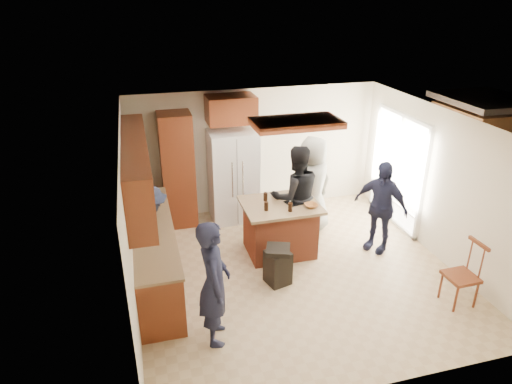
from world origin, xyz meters
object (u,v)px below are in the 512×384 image
object	(u,v)px
person_behind_right	(312,185)
trash_bin	(278,265)
person_counter	(152,230)
refrigerator	(233,176)
kitchen_island	(280,228)
person_side_right	(380,207)
spindle_chair	(462,276)
person_behind_left	(296,196)
person_front_left	(214,283)

from	to	relation	value
person_behind_right	trash_bin	distance (m)	1.95
person_counter	trash_bin	xyz separation A→B (m)	(1.82, -0.85, -0.42)
person_behind_right	refrigerator	size ratio (longest dim) A/B	1.03
refrigerator	kitchen_island	bearing A→B (deg)	-71.81
kitchen_island	person_side_right	bearing A→B (deg)	-11.42
spindle_chair	kitchen_island	bearing A→B (deg)	135.85
person_behind_left	trash_bin	world-z (taller)	person_behind_left
person_front_left	trash_bin	bearing A→B (deg)	-42.37
refrigerator	person_behind_right	bearing A→B (deg)	-33.84
person_side_right	person_counter	world-z (taller)	person_side_right
spindle_chair	refrigerator	bearing A→B (deg)	126.31
person_behind_left	person_side_right	size ratio (longest dim) A/B	1.12
person_behind_left	kitchen_island	world-z (taller)	person_behind_left
person_behind_right	spindle_chair	xyz separation A→B (m)	(1.29, -2.65, -0.47)
person_behind_left	person_side_right	bearing A→B (deg)	158.75
person_front_left	person_counter	xyz separation A→B (m)	(-0.67, 1.81, -0.12)
kitchen_island	refrigerator	bearing A→B (deg)	108.19
trash_bin	person_behind_right	bearing A→B (deg)	52.84
person_behind_left	person_behind_right	world-z (taller)	person_behind_left
kitchen_island	trash_bin	xyz separation A→B (m)	(-0.31, -0.87, -0.16)
person_front_left	person_behind_right	world-z (taller)	person_behind_right
person_front_left	refrigerator	bearing A→B (deg)	-8.70
person_front_left	person_behind_left	world-z (taller)	person_behind_left
refrigerator	trash_bin	distance (m)	2.43
person_side_right	spindle_chair	distance (m)	1.78
trash_bin	spindle_chair	distance (m)	2.68
kitchen_island	person_behind_left	bearing A→B (deg)	32.37
person_behind_left	kitchen_island	xyz separation A→B (m)	(-0.35, -0.22, -0.45)
spindle_chair	person_behind_right	bearing A→B (deg)	115.95
kitchen_island	trash_bin	distance (m)	0.94
person_side_right	kitchen_island	world-z (taller)	person_side_right
person_front_left	trash_bin	distance (m)	1.60
trash_bin	spindle_chair	size ratio (longest dim) A/B	0.63
person_counter	person_behind_right	bearing A→B (deg)	-83.76
person_side_right	kitchen_island	size ratio (longest dim) A/B	1.29
person_side_right	refrigerator	distance (m)	2.83
person_behind_right	trash_bin	world-z (taller)	person_behind_right
person_side_right	refrigerator	bearing A→B (deg)	-164.94
person_counter	kitchen_island	distance (m)	2.15
person_behind_left	person_counter	world-z (taller)	person_behind_left
person_behind_right	person_counter	distance (m)	3.02
refrigerator	person_front_left	bearing A→B (deg)	-106.53
person_behind_right	person_side_right	xyz separation A→B (m)	(0.88, -0.95, -0.10)
person_behind_right	refrigerator	world-z (taller)	person_behind_right
person_behind_right	spindle_chair	size ratio (longest dim) A/B	1.85
person_behind_left	trash_bin	xyz separation A→B (m)	(-0.66, -1.09, -0.61)
person_counter	refrigerator	size ratio (longest dim) A/B	0.83
person_front_left	refrigerator	world-z (taller)	refrigerator
person_behind_right	person_side_right	bearing A→B (deg)	111.29
person_counter	spindle_chair	world-z (taller)	person_counter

